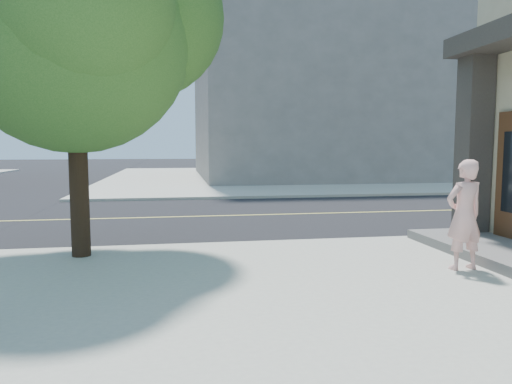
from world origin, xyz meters
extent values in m
plane|color=black|center=(0.00, 0.00, 0.00)|extent=(140.00, 140.00, 0.00)
cube|color=black|center=(0.00, 4.50, 0.01)|extent=(140.00, 9.00, 0.01)
cube|color=#ABAB9C|center=(13.50, 21.50, 0.06)|extent=(29.00, 25.00, 0.12)
cube|color=slate|center=(9.20, -2.20, 0.21)|extent=(1.60, 4.00, 0.18)
cube|color=#35302B|center=(9.70, -0.50, 2.22)|extent=(0.55, 0.55, 4.20)
cube|color=slate|center=(14.00, 22.00, 7.12)|extent=(18.00, 16.00, 14.00)
imported|color=#E9AAA2|center=(8.00, -2.86, 1.02)|extent=(0.70, 0.51, 1.80)
cylinder|color=black|center=(1.64, -0.81, 1.81)|extent=(0.34, 0.34, 3.38)
sphere|color=#3A6926|center=(1.64, -0.81, 4.07)|extent=(4.14, 4.14, 4.14)
sphere|color=#3A6926|center=(2.77, -0.25, 4.63)|extent=(3.20, 3.20, 3.20)
sphere|color=#3A6926|center=(0.70, -0.06, 4.82)|extent=(3.01, 3.01, 3.01)
sphere|color=#3A6926|center=(2.02, -1.84, 4.35)|extent=(2.82, 2.82, 2.82)
camera|label=1|loc=(3.39, -9.82, 2.14)|focal=33.29mm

